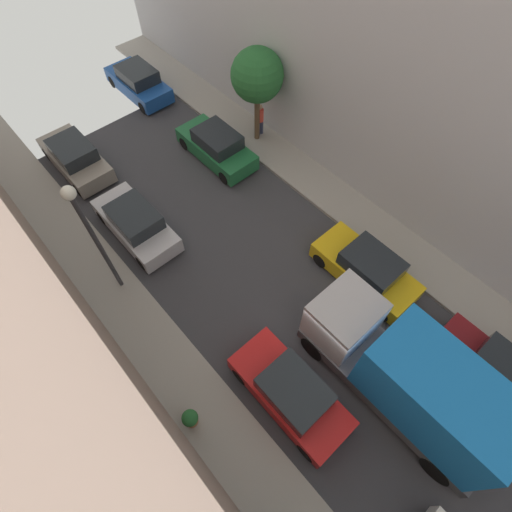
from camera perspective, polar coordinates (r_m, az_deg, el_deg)
name	(u,v)px	position (r m, az deg, el deg)	size (l,w,h in m)	color
ground	(336,340)	(15.01, 11.43, -11.71)	(32.00, 32.00, 0.00)	#38383D
sidewalk_left	(230,440)	(13.83, -3.73, -24.79)	(2.00, 44.00, 0.15)	gray
sidewalk_right	(419,261)	(17.47, 22.34, -0.70)	(2.00, 44.00, 0.15)	gray
parked_car_left_2	(291,393)	(13.47, 5.05, -18.95)	(1.78, 4.20, 1.57)	red
parked_car_left_3	(136,224)	(17.18, -16.83, 4.47)	(1.78, 4.20, 1.57)	silver
parked_car_left_4	(75,157)	(20.86, -24.49, 12.74)	(1.78, 4.20, 1.57)	gray
parked_car_right_1	(497,376)	(15.68, 31.26, -14.48)	(1.78, 4.20, 1.57)	maroon
parked_car_right_2	(366,269)	(15.79, 15.56, -1.81)	(1.78, 4.20, 1.57)	gold
parked_car_right_3	(217,146)	(19.73, -5.65, 15.39)	(1.78, 4.20, 1.57)	#1E6638
parked_car_right_4	(139,82)	(24.56, -16.49, 22.79)	(1.78, 4.20, 1.57)	#194799
delivery_truck	(409,378)	(13.25, 21.11, -15.97)	(2.26, 6.60, 3.38)	#4C4C51
pedestrian	(260,119)	(20.62, 0.57, 19.08)	(0.40, 0.36, 1.72)	#2D334C
street_tree_1	(257,76)	(18.98, 0.16, 24.43)	(2.35, 2.35, 4.58)	brown
potted_plant_0	(190,419)	(13.52, -9.40, -22.02)	(0.52, 0.52, 0.82)	brown
lamp_post	(89,228)	(13.58, -22.82, 3.68)	(0.44, 0.44, 5.45)	#333338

